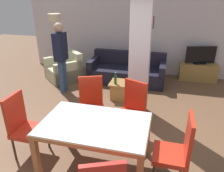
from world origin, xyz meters
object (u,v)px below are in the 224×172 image
at_px(dining_table, 95,132).
at_px(dining_chair_far_left, 92,103).
at_px(coffee_table, 123,90).
at_px(tv_stand, 198,72).
at_px(bottle, 115,80).
at_px(dining_chair_head_left, 23,124).
at_px(tv_screen, 201,55).
at_px(floor_lamp, 55,23).
at_px(dining_chair_head_right, 178,149).
at_px(standing_person, 61,53).
at_px(armchair, 65,70).
at_px(sofa, 127,72).
at_px(dining_chair_far_right, 132,109).

height_order(dining_table, dining_chair_far_left, dining_chair_far_left).
height_order(coffee_table, tv_stand, tv_stand).
bearing_deg(bottle, dining_chair_head_left, -113.21).
height_order(tv_screen, floor_lamp, floor_lamp).
bearing_deg(dining_chair_far_left, floor_lamp, -75.32).
bearing_deg(coffee_table, tv_stand, 42.09).
bearing_deg(dining_chair_head_right, tv_screen, -9.56).
height_order(tv_screen, standing_person, standing_person).
bearing_deg(tv_stand, armchair, -166.50).
height_order(coffee_table, bottle, bottle).
distance_m(dining_chair_far_left, sofa, 2.57).
bearing_deg(standing_person, dining_chair_far_right, 54.46).
bearing_deg(dining_chair_far_left, armchair, -76.22).
bearing_deg(bottle, armchair, 152.25).
xyz_separation_m(sofa, coffee_table, (0.10, -1.11, -0.07)).
height_order(dining_chair_head_right, tv_screen, dining_chair_head_right).
height_order(dining_chair_head_left, sofa, dining_chair_head_left).
bearing_deg(tv_screen, dining_table, 49.63).
bearing_deg(sofa, floor_lamp, -6.12).
bearing_deg(dining_chair_far_left, standing_person, -70.38).
bearing_deg(dining_chair_head_left, floor_lamp, -160.66).
height_order(dining_chair_far_left, dining_chair_far_right, same).
relative_size(dining_chair_far_right, armchair, 0.82).
relative_size(dining_chair_far_right, tv_screen, 1.25).
bearing_deg(dining_chair_far_left, dining_table, 90.00).
xyz_separation_m(coffee_table, standing_person, (-1.59, -0.01, 0.82)).
height_order(dining_chair_head_left, bottle, dining_chair_head_left).
xyz_separation_m(dining_table, standing_person, (-1.66, 2.34, 0.43)).
distance_m(dining_chair_far_left, bottle, 1.31).
relative_size(dining_chair_head_right, tv_stand, 0.99).
bearing_deg(coffee_table, sofa, 95.39).
bearing_deg(coffee_table, dining_table, -88.19).
height_order(armchair, bottle, armchair).
distance_m(dining_chair_head_right, standing_person, 3.69).
bearing_deg(dining_chair_head_left, sofa, 163.82).
relative_size(dining_chair_far_left, coffee_table, 1.65).
bearing_deg(floor_lamp, dining_chair_head_right, -45.57).
bearing_deg(dining_chair_far_right, dining_chair_head_right, 153.23).
relative_size(coffee_table, tv_stand, 0.60).
relative_size(armchair, tv_stand, 1.20).
xyz_separation_m(sofa, tv_stand, (2.02, 0.62, -0.03)).
distance_m(dining_chair_head_right, tv_stand, 4.15).
bearing_deg(dining_table, dining_chair_head_right, 0.00).
distance_m(dining_chair_head_right, bottle, 2.61).
height_order(armchair, tv_screen, tv_screen).
bearing_deg(dining_chair_head_left, tv_screen, 143.48).
distance_m(tv_stand, tv_screen, 0.50).
relative_size(dining_chair_head_right, bottle, 3.49).
distance_m(tv_screen, standing_person, 3.91).
bearing_deg(standing_person, armchair, -156.95).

